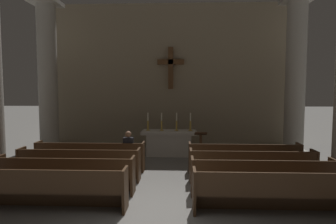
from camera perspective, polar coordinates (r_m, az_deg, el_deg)
ground_plane at (r=6.65m, az=-1.67°, el=-19.01°), size 80.00×80.00×0.00m
pew_left_row_1 at (r=7.06m, az=-22.91°, el=-13.81°), size 3.53×0.50×0.95m
pew_left_row_2 at (r=7.96m, az=-19.68°, el=-11.64°), size 3.53×0.50×0.95m
pew_left_row_3 at (r=8.88m, az=-17.15°, el=-9.89°), size 3.53×0.50×0.95m
pew_left_row_4 at (r=9.83m, az=-15.12°, el=-8.46°), size 3.53×0.50×0.95m
pew_right_row_1 at (r=6.74m, az=20.63°, el=-14.62°), size 3.53×0.50×0.95m
pew_right_row_2 at (r=7.68m, az=18.18°, el=-12.19°), size 3.53×0.50×0.95m
pew_right_row_3 at (r=8.63m, az=16.30°, el=-10.29°), size 3.53×0.50×0.95m
pew_right_row_4 at (r=9.61m, az=14.82°, el=-8.76°), size 3.53×0.50×0.95m
column_left_second at (r=12.91m, az=-22.70°, el=5.85°), size 1.15×1.15×6.25m
column_right_second at (r=12.57m, az=23.91°, el=5.86°), size 1.15×1.15×6.25m
altar at (r=11.63m, az=0.21°, el=-6.03°), size 2.20×0.90×1.01m
candlestick_outer_left at (r=11.59m, az=-3.99°, el=-2.54°), size 0.16×0.16×0.72m
candlestick_inner_left at (r=11.54m, az=-1.28°, el=-2.56°), size 0.16×0.16×0.72m
candlestick_inner_right at (r=11.51m, az=1.71°, el=-2.57°), size 0.16×0.16×0.72m
candlestick_outer_right at (r=11.52m, az=4.45°, el=-2.58°), size 0.16×0.16×0.72m
apse_with_cross at (r=13.59m, az=0.57°, el=7.21°), size 11.26×0.48×6.60m
lectern at (r=10.47m, az=6.48°, el=-7.15°), size 0.44×0.36×1.15m
lone_worshipper at (r=9.52m, az=-7.75°, el=-7.44°), size 0.32×0.43×1.32m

